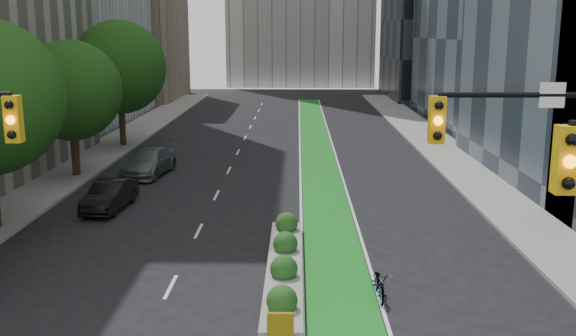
{
  "coord_description": "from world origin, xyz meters",
  "views": [
    {
      "loc": [
        1.63,
        -13.58,
        8.15
      ],
      "look_at": [
        1.26,
        10.63,
        3.0
      ],
      "focal_mm": 40.0,
      "sensor_mm": 36.0,
      "label": 1
    }
  ],
  "objects_px": {
    "median_planter": "(285,265)",
    "bicycle": "(379,283)",
    "parked_car_left_mid": "(110,195)",
    "parked_car_left_far": "(149,162)"
  },
  "relations": [
    {
      "from": "median_planter",
      "to": "parked_car_left_mid",
      "type": "bearing_deg",
      "value": 135.33
    },
    {
      "from": "median_planter",
      "to": "parked_car_left_mid",
      "type": "xyz_separation_m",
      "value": [
        -8.34,
        8.24,
        0.31
      ]
    },
    {
      "from": "median_planter",
      "to": "parked_car_left_mid",
      "type": "distance_m",
      "value": 11.73
    },
    {
      "from": "parked_car_left_mid",
      "to": "parked_car_left_far",
      "type": "bearing_deg",
      "value": 93.83
    },
    {
      "from": "parked_car_left_mid",
      "to": "parked_car_left_far",
      "type": "distance_m",
      "value": 7.45
    },
    {
      "from": "bicycle",
      "to": "parked_car_left_mid",
      "type": "bearing_deg",
      "value": 137.38
    },
    {
      "from": "median_planter",
      "to": "parked_car_left_far",
      "type": "xyz_separation_m",
      "value": [
        -8.2,
        15.69,
        0.38
      ]
    },
    {
      "from": "bicycle",
      "to": "parked_car_left_mid",
      "type": "height_order",
      "value": "parked_car_left_mid"
    },
    {
      "from": "median_planter",
      "to": "bicycle",
      "type": "xyz_separation_m",
      "value": [
        3.0,
        -1.78,
        0.1
      ]
    },
    {
      "from": "parked_car_left_mid",
      "to": "parked_car_left_far",
      "type": "xyz_separation_m",
      "value": [
        0.14,
        7.45,
        0.07
      ]
    }
  ]
}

